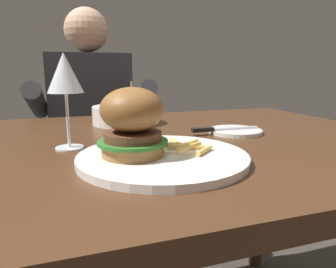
# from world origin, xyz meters

# --- Properties ---
(dining_table) EXTENTS (1.35, 0.88, 0.74)m
(dining_table) POSITION_xyz_m (0.00, 0.00, 0.66)
(dining_table) COLOR #472B19
(dining_table) RESTS_ON ground
(main_plate) EXTENTS (0.32, 0.32, 0.01)m
(main_plate) POSITION_xyz_m (-0.02, -0.18, 0.75)
(main_plate) COLOR white
(main_plate) RESTS_ON dining_table
(burger_sandwich) EXTENTS (0.13, 0.13, 0.13)m
(burger_sandwich) POSITION_xyz_m (-0.07, -0.17, 0.82)
(burger_sandwich) COLOR #9E6B38
(burger_sandwich) RESTS_ON main_plate
(fries_pile) EXTENTS (0.12, 0.13, 0.02)m
(fries_pile) POSITION_xyz_m (0.03, -0.17, 0.76)
(fries_pile) COLOR #E0B251
(fries_pile) RESTS_ON main_plate
(wine_glass) EXTENTS (0.07, 0.07, 0.20)m
(wine_glass) POSITION_xyz_m (-0.18, -0.04, 0.90)
(wine_glass) COLOR silver
(wine_glass) RESTS_ON dining_table
(bread_plate) EXTENTS (0.14, 0.14, 0.01)m
(bread_plate) POSITION_xyz_m (0.25, 0.00, 0.74)
(bread_plate) COLOR white
(bread_plate) RESTS_ON dining_table
(table_knife) EXTENTS (0.19, 0.02, 0.01)m
(table_knife) POSITION_xyz_m (0.20, 0.00, 0.75)
(table_knife) COLOR silver
(table_knife) RESTS_ON bread_plate
(soup_bowl) EXTENTS (0.20, 0.20, 0.06)m
(soup_bowl) POSITION_xyz_m (-0.01, 0.24, 0.77)
(soup_bowl) COLOR white
(soup_bowl) RESTS_ON dining_table
(diner_person) EXTENTS (0.51, 0.36, 1.18)m
(diner_person) POSITION_xyz_m (-0.09, 0.72, 0.56)
(diner_person) COLOR #282833
(diner_person) RESTS_ON ground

